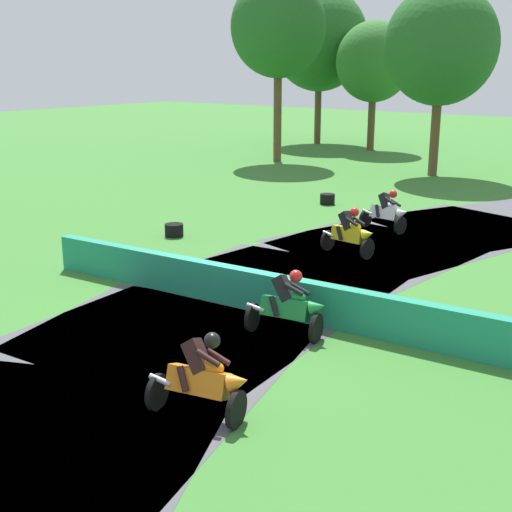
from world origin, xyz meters
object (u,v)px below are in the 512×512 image
at_px(motorcycle_chase_yellow, 350,233).
at_px(motorcycle_trailing_green, 289,305).
at_px(tire_stack_near, 327,199).
at_px(motorcycle_lead_white, 387,212).
at_px(tire_stack_mid_a, 174,230).
at_px(motorcycle_fourth_orange, 203,378).

xyz_separation_m(motorcycle_chase_yellow, motorcycle_trailing_green, (2.01, -6.05, -0.02)).
bearing_deg(tire_stack_near, motorcycle_lead_white, -33.97).
xyz_separation_m(tire_stack_near, tire_stack_mid_a, (-1.22, -7.35, -0.00)).
height_order(motorcycle_fourth_orange, tire_stack_mid_a, motorcycle_fourth_orange).
distance_m(motorcycle_chase_yellow, tire_stack_mid_a, 5.76).
height_order(motorcycle_chase_yellow, motorcycle_fourth_orange, motorcycle_chase_yellow).
relative_size(motorcycle_lead_white, tire_stack_mid_a, 2.92).
distance_m(tire_stack_near, tire_stack_mid_a, 7.45).
bearing_deg(tire_stack_mid_a, tire_stack_near, 80.62).
bearing_deg(tire_stack_near, tire_stack_mid_a, -99.38).
relative_size(motorcycle_trailing_green, tire_stack_near, 2.92).
xyz_separation_m(motorcycle_chase_yellow, tire_stack_mid_a, (-5.57, -1.42, -0.46)).
distance_m(motorcycle_lead_white, tire_stack_near, 4.62).
bearing_deg(motorcycle_chase_yellow, tire_stack_mid_a, -165.73).
bearing_deg(tire_stack_mid_a, motorcycle_lead_white, 43.53).
bearing_deg(tire_stack_near, motorcycle_fourth_orange, -65.26).
xyz_separation_m(motorcycle_trailing_green, tire_stack_near, (-6.36, 11.99, -0.44)).
relative_size(motorcycle_chase_yellow, motorcycle_fourth_orange, 1.02).
distance_m(motorcycle_trailing_green, tire_stack_near, 13.58).
xyz_separation_m(motorcycle_lead_white, tire_stack_near, (-3.82, 2.57, -0.43)).
height_order(tire_stack_near, tire_stack_mid_a, same).
bearing_deg(motorcycle_fourth_orange, tire_stack_near, 114.74).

